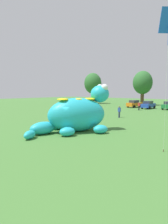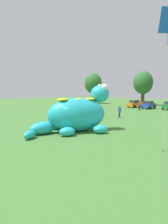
# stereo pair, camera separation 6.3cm
# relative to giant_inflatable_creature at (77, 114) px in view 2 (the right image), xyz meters

# --- Properties ---
(ground_plane) EXTENTS (160.00, 160.00, 0.00)m
(ground_plane) POSITION_rel_giant_inflatable_creature_xyz_m (-0.76, -0.72, -1.69)
(ground_plane) COLOR #427533
(giant_inflatable_creature) EXTENTS (6.01, 9.24, 4.63)m
(giant_inflatable_creature) POSITION_rel_giant_inflatable_creature_xyz_m (0.00, 0.00, 0.00)
(giant_inflatable_creature) COLOR #23B2C6
(giant_inflatable_creature) RESTS_ON ground
(car_orange) EXTENTS (2.43, 4.32, 1.72)m
(car_orange) POSITION_rel_giant_inflatable_creature_xyz_m (-9.64, 29.42, -0.83)
(car_orange) COLOR orange
(car_orange) RESTS_ON ground
(car_blue) EXTENTS (2.01, 4.14, 1.72)m
(car_blue) POSITION_rel_giant_inflatable_creature_xyz_m (-5.75, 28.41, -0.83)
(car_blue) COLOR #2347B7
(car_blue) RESTS_ON ground
(tree_far_left) EXTENTS (5.22, 5.22, 9.26)m
(tree_far_left) POSITION_rel_giant_inflatable_creature_xyz_m (-26.44, 34.39, 4.36)
(tree_far_left) COLOR brown
(tree_far_left) RESTS_ON ground
(tree_left) EXTENTS (5.19, 5.19, 9.22)m
(tree_left) POSITION_rel_giant_inflatable_creature_xyz_m (-11.85, 37.80, 4.34)
(tree_left) COLOR brown
(tree_left) RESTS_ON ground
(spectator_near_inflatable) EXTENTS (0.38, 0.26, 1.71)m
(spectator_near_inflatable) POSITION_rel_giant_inflatable_creature_xyz_m (-5.55, 23.69, -0.84)
(spectator_near_inflatable) COLOR black
(spectator_near_inflatable) RESTS_ON ground
(spectator_by_cars) EXTENTS (0.38, 0.26, 1.71)m
(spectator_by_cars) POSITION_rel_giant_inflatable_creature_xyz_m (-2.46, 11.49, -0.84)
(spectator_by_cars) COLOR #2D334C
(spectator_by_cars) RESTS_ON ground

